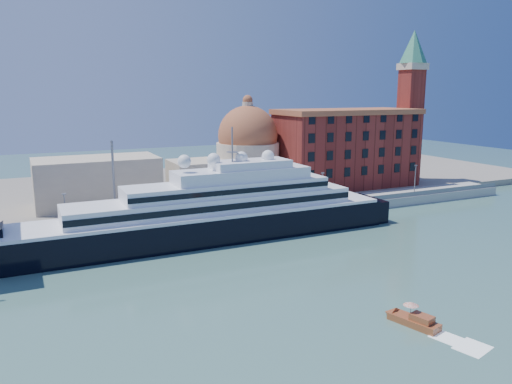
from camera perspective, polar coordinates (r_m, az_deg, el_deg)
ground at (r=86.11m, az=1.84°, el=-9.18°), size 400.00×400.00×0.00m
quay at (r=115.60m, az=-5.92°, el=-3.21°), size 180.00×10.00×2.50m
land at (r=154.00m, az=-11.06°, el=0.21°), size 260.00×72.00×2.00m
quay_fence at (r=111.04m, az=-5.15°, el=-2.82°), size 180.00×0.10×1.20m
superyacht at (r=102.73m, az=-7.12°, el=-3.12°), size 90.84×12.59×27.15m
water_taxi at (r=70.80m, az=17.72°, el=-13.77°), size 4.05×7.17×3.24m
warehouse at (r=153.25m, az=10.30°, el=5.03°), size 43.00×19.00×23.25m
campanile at (r=167.55m, az=17.28°, el=10.36°), size 8.40×8.40×47.00m
church at (r=137.78m, az=-6.82°, el=3.23°), size 66.00×18.00×25.50m
lamp_posts at (r=108.61m, az=-12.00°, el=0.30°), size 120.80×2.40×18.00m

